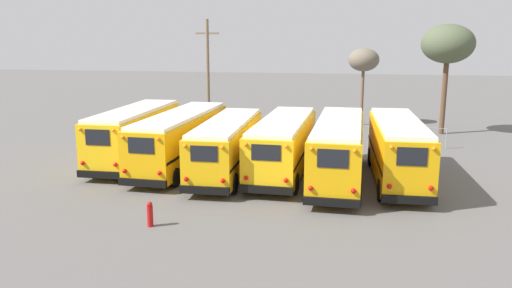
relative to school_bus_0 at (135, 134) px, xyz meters
name	(u,v)px	position (x,y,z in m)	size (l,w,h in m)	color
ground_plane	(257,171)	(7.56, -0.69, -1.76)	(160.00, 160.00, 0.00)	#5B5956
school_bus_0	(135,134)	(0.00, 0.00, 0.00)	(2.62, 9.52, 3.26)	yellow
school_bus_1	(181,138)	(3.02, -0.42, -0.05)	(2.82, 10.83, 3.15)	#E5A00C
school_bus_2	(227,145)	(6.05, -1.49, -0.12)	(2.63, 9.97, 3.00)	#EAAA0F
school_bus_3	(284,143)	(9.07, -0.77, -0.08)	(2.86, 10.29, 3.05)	yellow
school_bus_4	(338,148)	(12.09, -1.90, 0.01)	(2.73, 10.46, 3.25)	#E5A00C
school_bus_5	(398,148)	(15.12, -1.36, 0.01)	(2.68, 9.65, 3.25)	#E5A00C
utility_pole	(208,75)	(1.77, 9.80, 2.82)	(1.80, 0.26, 8.78)	#75604C
bare_tree_0	(448,45)	(19.77, 13.02, 5.12)	(3.95, 3.95, 8.44)	brown
bare_tree_1	(364,61)	(13.65, 16.11, 3.74)	(2.59, 2.59, 6.55)	brown
fence_line	(277,129)	(7.56, 7.31, -0.76)	(23.18, 0.06, 1.42)	#939399
fire_hydrant	(150,214)	(4.90, -9.79, -1.24)	(0.24, 0.24, 1.03)	#B21414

